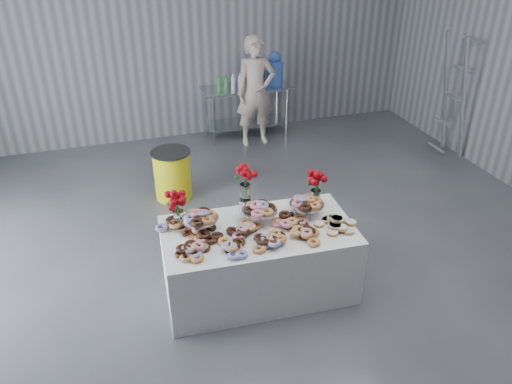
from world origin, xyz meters
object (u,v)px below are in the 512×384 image
at_px(display_table, 258,260).
at_px(trash_barrel, 172,174).
at_px(water_jug, 275,69).
at_px(prep_table, 247,102).
at_px(person, 256,92).
at_px(stepladder, 454,97).

distance_m(display_table, trash_barrel, 2.28).
relative_size(display_table, water_jug, 3.43).
bearing_deg(display_table, prep_table, 74.89).
xyz_separation_m(prep_table, trash_barrel, (-1.59, -1.75, -0.27)).
xyz_separation_m(water_jug, trash_barrel, (-2.09, -1.75, -0.80)).
bearing_deg(water_jug, person, -144.06).
height_order(display_table, trash_barrel, display_table).
bearing_deg(water_jug, stepladder, -35.70).
bearing_deg(person, display_table, -106.43).
bearing_deg(stepladder, prep_table, 149.34).
height_order(prep_table, water_jug, water_jug).
bearing_deg(prep_table, display_table, -105.11).
relative_size(display_table, trash_barrel, 2.75).
height_order(display_table, prep_table, prep_table).
bearing_deg(display_table, trash_barrel, 103.25).
height_order(trash_barrel, stepladder, stepladder).
bearing_deg(trash_barrel, person, 40.87).
distance_m(trash_barrel, stepladder, 4.49).
bearing_deg(stepladder, water_jug, 144.30).
height_order(water_jug, stepladder, stepladder).
height_order(prep_table, stepladder, stepladder).
distance_m(water_jug, stepladder, 2.91).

